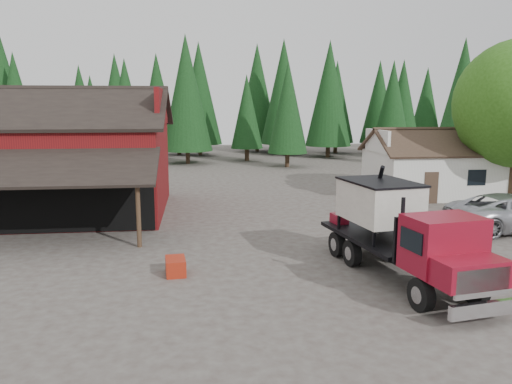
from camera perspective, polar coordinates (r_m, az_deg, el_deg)
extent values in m
plane|color=#443A35|center=(20.47, 2.10, -7.40)|extent=(120.00, 120.00, 0.00)
cube|color=maroon|center=(30.58, -21.83, 2.42)|extent=(12.00, 10.00, 5.00)
cube|color=black|center=(27.97, -23.60, 8.89)|extent=(12.80, 5.53, 2.35)
cube|color=black|center=(32.79, -21.10, 9.06)|extent=(12.80, 5.53, 2.35)
cube|color=maroon|center=(29.38, -10.75, 9.53)|extent=(0.25, 7.00, 2.00)
cube|color=black|center=(24.21, -25.94, 2.52)|extent=(12.40, 3.53, 1.44)
cylinder|color=#382619|center=(22.06, -13.29, -2.64)|extent=(0.20, 0.20, 2.80)
cube|color=black|center=(25.85, -24.60, -0.12)|extent=(11.70, 0.08, 3.90)
cube|color=silver|center=(36.37, 19.47, 2.04)|extent=(8.00, 6.00, 3.00)
cube|color=#38281E|center=(34.82, 20.77, 5.37)|extent=(8.60, 3.42, 1.80)
cube|color=#38281E|center=(37.50, 18.66, 5.76)|extent=(8.60, 3.42, 1.80)
cube|color=silver|center=(34.57, 13.70, 5.70)|extent=(0.20, 4.20, 1.50)
cube|color=silver|center=(38.10, 25.10, 5.41)|extent=(0.20, 4.20, 1.50)
cube|color=#38281E|center=(33.10, 19.38, 0.46)|extent=(0.90, 0.06, 2.00)
cube|color=black|center=(34.44, 23.93, 1.52)|extent=(1.20, 0.06, 1.00)
sphere|color=#265413|center=(35.54, 25.45, 7.16)|extent=(4.40, 4.40, 4.40)
cylinder|color=#382619|center=(50.41, 3.60, 3.79)|extent=(0.44, 0.44, 1.60)
cone|color=black|center=(50.14, 3.66, 9.60)|extent=(3.96, 3.96, 9.00)
cylinder|color=#382619|center=(52.04, 22.06, 3.28)|extent=(0.44, 0.44, 1.60)
cone|color=black|center=(51.79, 22.50, 10.00)|extent=(4.84, 4.84, 11.00)
cylinder|color=#382619|center=(53.58, -7.79, 4.07)|extent=(0.44, 0.44, 1.60)
cone|color=black|center=(53.34, -7.96, 11.15)|extent=(5.28, 5.28, 12.00)
cylinder|color=black|center=(15.93, 18.36, -11.08)|extent=(0.49, 1.06, 1.02)
cylinder|color=black|center=(17.07, 23.81, -10.01)|extent=(0.49, 1.06, 1.02)
cylinder|color=black|center=(19.52, 10.92, -6.88)|extent=(0.49, 1.06, 1.02)
cylinder|color=black|center=(20.46, 15.79, -6.30)|extent=(0.49, 1.06, 1.02)
cylinder|color=black|center=(20.63, 9.27, -5.92)|extent=(0.49, 1.06, 1.02)
cylinder|color=black|center=(21.52, 13.96, -5.42)|extent=(0.49, 1.06, 1.02)
cube|color=black|center=(18.66, 15.71, -6.67)|extent=(2.33, 8.01, 0.37)
cube|color=silver|center=(15.45, 24.47, -12.13)|extent=(2.12, 0.52, 0.42)
cube|color=silver|center=(15.27, 24.44, -9.44)|extent=(1.75, 0.38, 0.83)
cube|color=maroon|center=(15.63, 23.14, -8.38)|extent=(2.25, 1.53, 0.79)
cube|color=maroon|center=(16.38, 20.60, -5.53)|extent=(2.45, 1.92, 1.71)
cube|color=black|center=(15.75, 22.27, -5.20)|extent=(1.93, 0.40, 0.83)
cylinder|color=black|center=(16.40, 16.37, -3.45)|extent=(0.15, 0.15, 1.66)
cube|color=black|center=(17.11, 18.73, -4.94)|extent=(2.25, 0.49, 1.48)
cube|color=black|center=(19.66, 13.75, -4.99)|extent=(3.22, 5.68, 0.15)
cube|color=beige|center=(19.36, 13.91, -1.07)|extent=(2.60, 3.36, 1.48)
cone|color=beige|center=(19.55, 13.80, -3.74)|extent=(2.34, 2.34, 0.65)
cube|color=black|center=(19.23, 14.01, 1.14)|extent=(2.71, 3.47, 0.07)
cylinder|color=black|center=(20.75, 13.44, -0.60)|extent=(0.36, 2.05, 2.82)
cube|color=maroon|center=(21.24, 9.49, -3.03)|extent=(0.67, 0.82, 0.42)
cylinder|color=silver|center=(17.78, 21.98, -8.16)|extent=(0.66, 1.00, 0.52)
cube|color=maroon|center=(18.56, -9.18, -8.38)|extent=(0.80, 1.16, 0.60)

